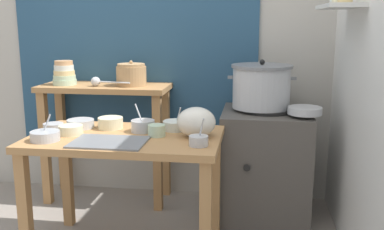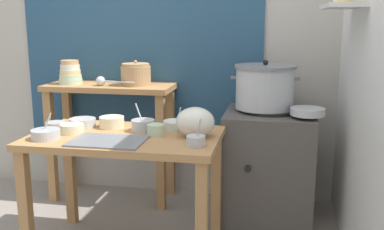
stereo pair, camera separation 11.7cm
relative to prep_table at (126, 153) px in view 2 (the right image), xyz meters
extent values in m
cube|color=#B2ADA3|center=(0.05, 1.03, 0.69)|extent=(4.40, 0.10, 2.60)
cube|color=navy|center=(-0.20, 0.97, 0.74)|extent=(1.90, 0.02, 2.10)
cube|color=white|center=(1.35, 0.13, 0.69)|extent=(0.10, 3.20, 2.60)
cube|color=silver|center=(1.20, 0.33, 0.84)|extent=(0.20, 0.56, 0.02)
cube|color=#B27F4C|center=(0.00, 0.00, 0.09)|extent=(1.10, 0.66, 0.04)
cube|color=#B27F4C|center=(-0.50, -0.28, -0.27)|extent=(0.06, 0.06, 0.68)
cube|color=#B27F4C|center=(0.50, -0.28, -0.27)|extent=(0.06, 0.06, 0.68)
cube|color=#B27F4C|center=(-0.50, 0.28, -0.27)|extent=(0.06, 0.06, 0.68)
cube|color=#B27F4C|center=(0.50, 0.28, -0.27)|extent=(0.06, 0.06, 0.68)
cube|color=#B27F4C|center=(-0.38, 0.76, 0.27)|extent=(0.96, 0.40, 0.04)
cube|color=#B27F4C|center=(-0.81, 0.61, -0.18)|extent=(0.06, 0.06, 0.86)
cube|color=#B27F4C|center=(0.05, 0.61, -0.18)|extent=(0.06, 0.06, 0.86)
cube|color=#B27F4C|center=(-0.81, 0.91, -0.18)|extent=(0.06, 0.06, 0.86)
cube|color=#B27F4C|center=(0.05, 0.91, -0.18)|extent=(0.06, 0.06, 0.86)
cube|color=#4C4742|center=(0.82, 0.63, -0.23)|extent=(0.60, 0.60, 0.76)
cylinder|color=black|center=(0.82, 0.63, 0.16)|extent=(0.36, 0.36, 0.02)
cylinder|color=black|center=(0.70, 0.32, -0.16)|extent=(0.04, 0.02, 0.04)
cylinder|color=#B7BABF|center=(0.78, 0.65, 0.31)|extent=(0.39, 0.39, 0.28)
cylinder|color=slate|center=(0.78, 0.65, 0.46)|extent=(0.42, 0.42, 0.02)
sphere|color=black|center=(0.78, 0.65, 0.49)|extent=(0.04, 0.04, 0.04)
cube|color=slate|center=(0.56, 0.65, 0.38)|extent=(0.04, 0.02, 0.02)
cube|color=slate|center=(0.99, 0.65, 0.38)|extent=(0.04, 0.02, 0.02)
cylinder|color=tan|center=(-0.17, 0.76, 0.36)|extent=(0.22, 0.22, 0.14)
cylinder|color=tan|center=(-0.17, 0.76, 0.44)|extent=(0.20, 0.20, 0.02)
sphere|color=tan|center=(-0.17, 0.76, 0.46)|extent=(0.02, 0.02, 0.02)
cylinder|color=#B7D1AD|center=(-0.68, 0.72, 0.31)|extent=(0.17, 0.17, 0.04)
cylinder|color=#B7D1AD|center=(-0.68, 0.72, 0.35)|extent=(0.16, 0.16, 0.03)
cylinder|color=#E5C684|center=(-0.68, 0.72, 0.38)|extent=(0.15, 0.15, 0.04)
cylinder|color=silver|center=(-0.68, 0.72, 0.42)|extent=(0.14, 0.14, 0.04)
cylinder|color=tan|center=(-0.68, 0.72, 0.45)|extent=(0.13, 0.13, 0.03)
sphere|color=#B7BABF|center=(-0.42, 0.68, 0.33)|extent=(0.07, 0.07, 0.07)
cylinder|color=#B7BABF|center=(-0.27, 0.65, 0.33)|extent=(0.24, 0.05, 0.01)
cube|color=slate|center=(-0.04, -0.17, 0.12)|extent=(0.40, 0.28, 0.01)
ellipsoid|color=silver|center=(0.41, 0.03, 0.20)|extent=(0.22, 0.19, 0.17)
cylinder|color=#B7BABF|center=(1.06, 0.47, 0.19)|extent=(0.22, 0.22, 0.05)
cylinder|color=#B7BABF|center=(-0.33, 0.14, 0.14)|extent=(0.17, 0.17, 0.05)
cylinder|color=#337238|center=(-0.33, 0.14, 0.16)|extent=(0.14, 0.14, 0.01)
cylinder|color=beige|center=(-0.32, -0.02, 0.14)|extent=(0.14, 0.14, 0.05)
cylinder|color=beige|center=(-0.32, -0.02, 0.16)|extent=(0.12, 0.12, 0.01)
cylinder|color=silver|center=(0.26, 0.17, 0.14)|extent=(0.15, 0.15, 0.06)
cylinder|color=#BFB28C|center=(0.26, 0.17, 0.16)|extent=(0.13, 0.13, 0.01)
cylinder|color=#B7BABF|center=(0.28, 0.18, 0.18)|extent=(0.05, 0.07, 0.14)
cylinder|color=#B7BABF|center=(0.45, -0.16, 0.14)|extent=(0.10, 0.10, 0.05)
cylinder|color=#BFB28C|center=(0.45, -0.16, 0.16)|extent=(0.09, 0.09, 0.01)
cylinder|color=#B7BABF|center=(0.46, -0.15, 0.19)|extent=(0.05, 0.07, 0.15)
cylinder|color=#B7BABF|center=(-0.41, -0.17, 0.14)|extent=(0.16, 0.16, 0.05)
cylinder|color=#BFB28C|center=(-0.41, -0.17, 0.16)|extent=(0.14, 0.14, 0.01)
cylinder|color=#B7BABF|center=(-0.41, -0.15, 0.18)|extent=(0.07, 0.02, 0.14)
cylinder|color=#B7BABF|center=(0.08, 0.10, 0.15)|extent=(0.14, 0.14, 0.07)
cylinder|color=#BFB28C|center=(0.08, 0.10, 0.17)|extent=(0.12, 0.12, 0.01)
cylinder|color=#B7BABF|center=(0.07, 0.09, 0.20)|extent=(0.08, 0.05, 0.17)
cylinder|color=beige|center=(-0.14, 0.15, 0.15)|extent=(0.15, 0.15, 0.07)
cylinder|color=maroon|center=(-0.14, 0.15, 0.17)|extent=(0.13, 0.13, 0.01)
cylinder|color=#B7BABF|center=(-0.46, 0.05, 0.13)|extent=(0.12, 0.12, 0.05)
cylinder|color=beige|center=(-0.46, 0.05, 0.15)|extent=(0.10, 0.10, 0.01)
cylinder|color=#B7D1AD|center=(0.18, 0.01, 0.14)|extent=(0.10, 0.10, 0.07)
cylinder|color=beige|center=(0.18, 0.01, 0.17)|extent=(0.09, 0.09, 0.01)
camera|label=1|loc=(0.73, -2.41, 0.76)|focal=41.58mm
camera|label=2|loc=(0.85, -2.39, 0.76)|focal=41.58mm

